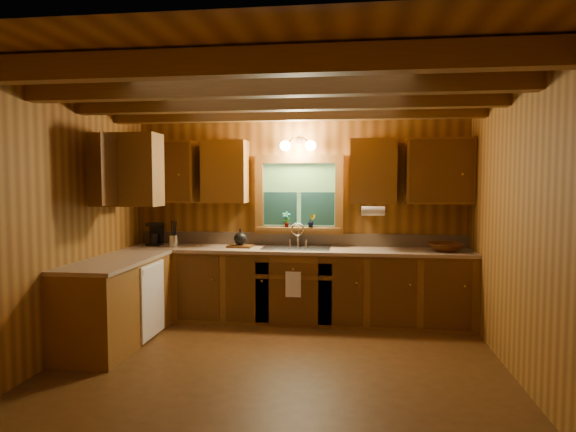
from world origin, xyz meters
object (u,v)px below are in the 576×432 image
at_px(coffee_maker, 155,234).
at_px(wicker_basket, 445,247).
at_px(cutting_board, 240,246).
at_px(sink, 296,252).

xyz_separation_m(coffee_maker, wicker_basket, (3.59, -0.12, -0.09)).
distance_m(coffee_maker, wicker_basket, 3.60).
relative_size(cutting_board, wicker_basket, 0.76).
xyz_separation_m(sink, wicker_basket, (1.75, -0.04, 0.09)).
bearing_deg(wicker_basket, cutting_board, 178.83).
height_order(sink, wicker_basket, sink).
bearing_deg(wicker_basket, coffee_maker, 178.02).
relative_size(coffee_maker, wicker_basket, 0.73).
bearing_deg(cutting_board, wicker_basket, 3.24).
distance_m(coffee_maker, cutting_board, 1.14).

